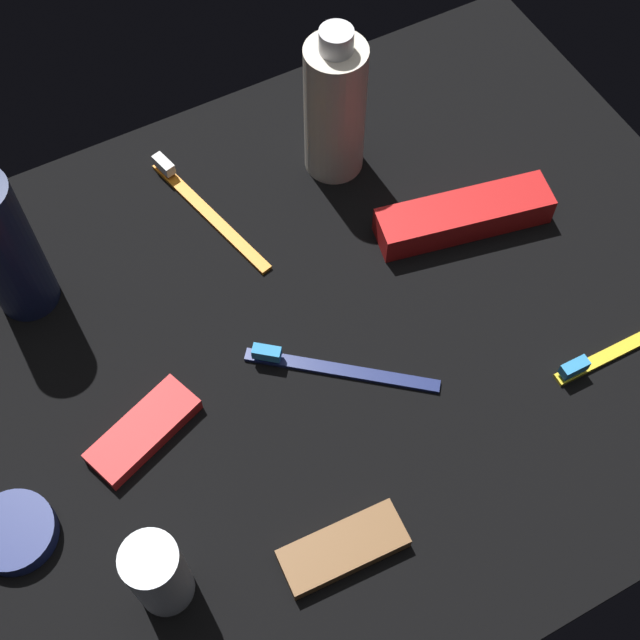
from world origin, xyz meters
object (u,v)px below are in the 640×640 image
at_px(toothbrush_navy, 333,365).
at_px(cream_tin_left, 15,532).
at_px(toothpaste_box_red, 464,216).
at_px(snack_bar_red, 144,431).
at_px(toothbrush_yellow, 629,344).
at_px(toothbrush_orange, 203,207).
at_px(deodorant_stick, 158,574).
at_px(lotion_bottle, 3,246).
at_px(snack_bar_brown, 343,549).
at_px(bodywash_bottle, 335,108).

distance_m(toothbrush_navy, cream_tin_left, 0.30).
bearing_deg(toothpaste_box_red, snack_bar_red, -158.88).
bearing_deg(toothbrush_yellow, cream_tin_left, 170.36).
relative_size(toothbrush_yellow, snack_bar_red, 1.73).
bearing_deg(toothpaste_box_red, toothbrush_yellow, -60.65).
bearing_deg(cream_tin_left, toothbrush_orange, 40.72).
bearing_deg(toothbrush_yellow, deodorant_stick, -179.60).
height_order(lotion_bottle, deodorant_stick, lotion_bottle).
bearing_deg(lotion_bottle, toothpaste_box_red, -16.69).
relative_size(snack_bar_brown, snack_bar_red, 1.00).
bearing_deg(snack_bar_red, toothbrush_navy, -26.89).
xyz_separation_m(lotion_bottle, toothbrush_navy, (0.22, -0.20, -0.08)).
relative_size(lotion_bottle, toothbrush_orange, 1.07).
height_order(toothbrush_navy, toothpaste_box_red, toothpaste_box_red).
height_order(snack_bar_red, cream_tin_left, cream_tin_left).
xyz_separation_m(snack_bar_brown, cream_tin_left, (-0.23, 0.14, 0.00)).
distance_m(snack_bar_red, cream_tin_left, 0.13).
bearing_deg(deodorant_stick, snack_bar_brown, -16.03).
bearing_deg(toothbrush_orange, toothbrush_navy, -81.95).
bearing_deg(bodywash_bottle, toothbrush_orange, 177.55).
bearing_deg(cream_tin_left, snack_bar_red, 15.13).
relative_size(toothbrush_yellow, cream_tin_left, 2.62).
height_order(toothbrush_navy, cream_tin_left, toothbrush_navy).
bearing_deg(toothpaste_box_red, lotion_bottle, 175.02).
height_order(lotion_bottle, toothbrush_orange, lotion_bottle).
xyz_separation_m(bodywash_bottle, cream_tin_left, (-0.42, -0.23, -0.07)).
xyz_separation_m(deodorant_stick, toothbrush_orange, (0.18, 0.33, -0.04)).
relative_size(lotion_bottle, toothbrush_navy, 1.28).
bearing_deg(toothpaste_box_red, toothbrush_navy, -145.27).
bearing_deg(deodorant_stick, toothbrush_yellow, 0.40).
height_order(toothbrush_orange, snack_bar_red, toothbrush_orange).
xyz_separation_m(toothbrush_orange, toothpaste_box_red, (0.22, -0.14, 0.01)).
bearing_deg(lotion_bottle, snack_bar_red, -76.85).
xyz_separation_m(toothpaste_box_red, snack_bar_red, (-0.37, -0.06, -0.01)).
bearing_deg(deodorant_stick, bodywash_bottle, 44.82).
bearing_deg(toothbrush_orange, toothbrush_yellow, -49.37).
xyz_separation_m(bodywash_bottle, toothbrush_orange, (-0.15, 0.01, -0.07)).
xyz_separation_m(bodywash_bottle, snack_bar_brown, (-0.19, -0.37, -0.07)).
relative_size(toothbrush_navy, toothpaste_box_red, 0.84).
xyz_separation_m(lotion_bottle, deodorant_stick, (0.01, -0.32, -0.04)).
xyz_separation_m(bodywash_bottle, toothbrush_navy, (-0.12, -0.21, -0.07)).
bearing_deg(toothbrush_orange, snack_bar_red, -126.04).
bearing_deg(bodywash_bottle, deodorant_stick, -135.18).
height_order(toothbrush_navy, toothbrush_orange, same).
height_order(toothbrush_yellow, snack_bar_red, toothbrush_yellow).
bearing_deg(lotion_bottle, deodorant_stick, -88.46).
height_order(deodorant_stick, cream_tin_left, deodorant_stick).
bearing_deg(toothbrush_navy, toothpaste_box_red, 23.02).
bearing_deg(cream_tin_left, toothbrush_navy, 2.67).
distance_m(toothpaste_box_red, snack_bar_brown, 0.35).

